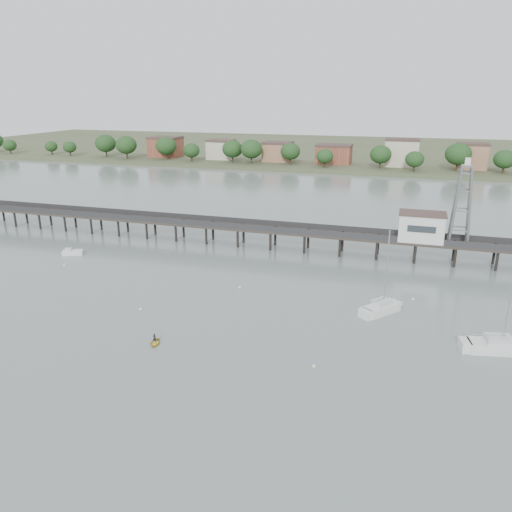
% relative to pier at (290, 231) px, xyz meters
% --- Properties ---
extents(ground_plane, '(500.00, 500.00, 0.00)m').
position_rel_pier_xyz_m(ground_plane, '(0.00, -60.00, -3.79)').
color(ground_plane, slate).
rests_on(ground_plane, ground).
extents(pier, '(150.00, 5.00, 5.50)m').
position_rel_pier_xyz_m(pier, '(0.00, 0.00, 0.00)').
color(pier, '#2D2823').
rests_on(pier, ground).
extents(pier_building, '(8.40, 5.40, 5.30)m').
position_rel_pier_xyz_m(pier_building, '(25.00, 0.00, 2.87)').
color(pier_building, silver).
rests_on(pier_building, ground).
extents(lattice_tower, '(3.20, 3.20, 15.50)m').
position_rel_pier_xyz_m(lattice_tower, '(31.50, 0.00, 7.31)').
color(lattice_tower, slate).
rests_on(lattice_tower, ground).
extents(sailboat_d, '(9.68, 4.46, 15.31)m').
position_rel_pier_xyz_m(sailboat_d, '(35.89, -33.27, -3.16)').
color(sailboat_d, white).
rests_on(sailboat_d, ground).
extents(sailboat_c, '(6.65, 7.53, 12.95)m').
position_rel_pier_xyz_m(sailboat_c, '(20.66, -25.25, -3.15)').
color(sailboat_c, white).
rests_on(sailboat_c, ground).
extents(white_tender, '(4.14, 2.99, 1.49)m').
position_rel_pier_xyz_m(white_tender, '(-39.80, -16.24, -3.34)').
color(white_tender, white).
rests_on(white_tender, ground).
extents(yellow_dinghy, '(1.74, 0.91, 2.34)m').
position_rel_pier_xyz_m(yellow_dinghy, '(-6.80, -44.28, -3.79)').
color(yellow_dinghy, gold).
rests_on(yellow_dinghy, ground).
extents(dinghy_occupant, '(0.78, 1.27, 0.29)m').
position_rel_pier_xyz_m(dinghy_occupant, '(-6.80, -44.28, -3.79)').
color(dinghy_occupant, black).
rests_on(dinghy_occupant, ground).
extents(mooring_buoys, '(75.39, 24.52, 0.39)m').
position_rel_pier_xyz_m(mooring_buoys, '(8.43, -29.13, -3.71)').
color(mooring_buoys, beige).
rests_on(mooring_buoys, ground).
extents(far_shore, '(500.00, 170.00, 10.40)m').
position_rel_pier_xyz_m(far_shore, '(0.36, 179.58, -2.85)').
color(far_shore, '#475133').
rests_on(far_shore, ground).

